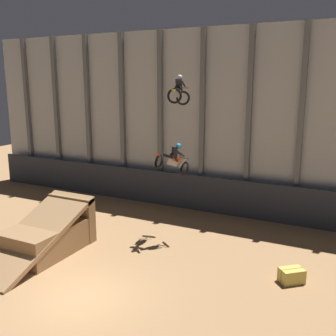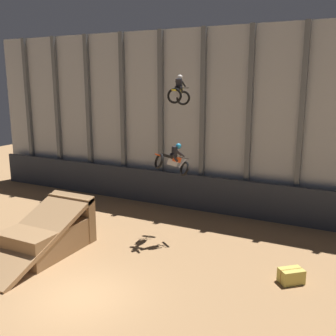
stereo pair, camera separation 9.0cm
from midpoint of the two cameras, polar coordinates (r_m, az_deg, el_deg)
The scene contains 7 objects.
ground_plane at distance 15.20m, azimuth -12.48°, elevation -17.85°, with size 60.00×60.00×0.00m, color #9E754C.
arena_back_wall at distance 23.34m, azimuth 5.29°, elevation 6.78°, with size 32.00×0.40×10.58m.
lower_barrier at distance 23.57m, azimuth 4.51°, elevation -3.62°, with size 31.36×0.20×2.13m.
dirt_ramp at distance 18.97m, azimuth -16.64°, elevation -9.11°, with size 2.46×5.62×2.35m.
rider_bike_left_air at distance 19.49m, azimuth 1.75°, elevation 10.95°, with size 0.93×1.78×1.52m.
rider_bike_right_air at distance 18.45m, azimuth 0.88°, elevation 1.14°, with size 1.62×1.75×1.64m.
hay_bale_trackside at distance 16.38m, azimuth 17.60°, elevation -14.70°, with size 1.07×1.04×0.57m.
Camera 2 is at (8.62, -9.95, 7.62)m, focal length 42.00 mm.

